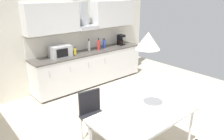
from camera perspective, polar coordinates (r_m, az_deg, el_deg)
name	(u,v)px	position (r m, az deg, el deg)	size (l,w,h in m)	color
ground_plane	(126,136)	(4.02, 3.63, -16.76)	(7.74, 7.85, 0.02)	beige
wall_back	(51,36)	(5.56, -15.67, 8.55)	(6.19, 0.10, 2.75)	silver
kitchen_counter	(90,68)	(5.91, -5.71, 0.64)	(3.15, 0.63, 0.92)	#333333
backsplash_tile	(83,40)	(5.96, -7.55, 7.66)	(3.13, 0.02, 0.48)	silver
upper_wall_cabinets	(85,16)	(5.73, -6.97, 13.84)	(3.13, 0.40, 0.69)	silver
microwave	(60,51)	(5.33, -13.34, 4.78)	(0.48, 0.35, 0.28)	#ADADB2
coffee_maker	(121,40)	(6.45, 2.25, 7.90)	(0.18, 0.19, 0.30)	black
bottle_red	(99,45)	(5.86, -3.51, 6.56)	(0.07, 0.07, 0.32)	red
bottle_yellow	(75,51)	(5.50, -9.61, 4.87)	(0.07, 0.07, 0.19)	yellow
bottle_blue	(104,44)	(6.08, -2.08, 6.87)	(0.08, 0.08, 0.27)	blue
bottle_white	(89,46)	(5.80, -6.05, 6.36)	(0.07, 0.07, 0.32)	white
dining_table	(144,116)	(3.25, 8.31, -11.75)	(1.53, 0.85, 0.74)	white
chair_far_left	(93,111)	(3.65, -5.09, -10.73)	(0.44, 0.44, 0.87)	black
pendant_lamp	(148,41)	(2.84, 9.39, 7.56)	(0.32, 0.32, 0.22)	silver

